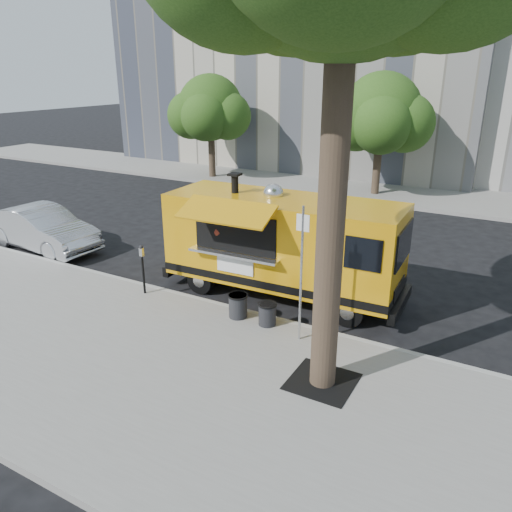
{
  "coord_description": "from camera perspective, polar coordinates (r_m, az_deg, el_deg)",
  "views": [
    {
      "loc": [
        5.39,
        -10.38,
        5.69
      ],
      "look_at": [
        -0.39,
        0.0,
        1.23
      ],
      "focal_mm": 35.0,
      "sensor_mm": 36.0,
      "label": 1
    }
  ],
  "objects": [
    {
      "name": "trash_bin_right",
      "position": [
        11.52,
        1.3,
        -6.55
      ],
      "size": [
        0.44,
        0.44,
        0.53
      ],
      "color": "black",
      "rests_on": "sidewalk"
    },
    {
      "name": "parking_meter",
      "position": [
        13.2,
        -12.85,
        -0.86
      ],
      "size": [
        0.11,
        0.11,
        1.33
      ],
      "color": "black",
      "rests_on": "sidewalk"
    },
    {
      "name": "sedan",
      "position": [
        18.07,
        -23.21,
        2.9
      ],
      "size": [
        4.42,
        1.81,
        1.43
      ],
      "primitive_type": "imported",
      "rotation": [
        0.0,
        0.0,
        1.5
      ],
      "color": "#B9BBC1",
      "rests_on": "ground"
    },
    {
      "name": "sidewalk",
      "position": [
        10.06,
        -9.44,
        -13.64
      ],
      "size": [
        60.0,
        6.0,
        0.15
      ],
      "primitive_type": "cube",
      "color": "gray",
      "rests_on": "ground"
    },
    {
      "name": "tree_well",
      "position": [
        9.79,
        7.57,
        -14.03
      ],
      "size": [
        1.2,
        1.2,
        0.02
      ],
      "primitive_type": "cube",
      "color": "black",
      "rests_on": "sidewalk"
    },
    {
      "name": "food_truck",
      "position": [
        12.9,
        2.9,
        1.49
      ],
      "size": [
        6.45,
        3.12,
        3.14
      ],
      "rotation": [
        0.0,
        0.0,
        0.04
      ],
      "color": "orange",
      "rests_on": "ground"
    },
    {
      "name": "ground",
      "position": [
        13.01,
        1.52,
        -5.36
      ],
      "size": [
        120.0,
        120.0,
        0.0
      ],
      "primitive_type": "plane",
      "color": "black",
      "rests_on": "ground"
    },
    {
      "name": "curb",
      "position": [
        12.24,
        -0.52,
        -6.71
      ],
      "size": [
        60.0,
        0.14,
        0.16
      ],
      "primitive_type": "cube",
      "color": "#999993",
      "rests_on": "ground"
    },
    {
      "name": "far_tree_b",
      "position": [
        24.02,
        14.14,
        15.56
      ],
      "size": [
        3.6,
        3.6,
        5.5
      ],
      "color": "#33261C",
      "rests_on": "far_sidewalk"
    },
    {
      "name": "far_sidewalk",
      "position": [
        25.12,
        16.1,
        6.86
      ],
      "size": [
        60.0,
        5.0,
        0.15
      ],
      "primitive_type": "cube",
      "color": "gray",
      "rests_on": "ground"
    },
    {
      "name": "trash_bin_left",
      "position": [
        11.86,
        -2.08,
        -5.61
      ],
      "size": [
        0.48,
        0.48,
        0.57
      ],
      "color": "#232326",
      "rests_on": "sidewalk"
    },
    {
      "name": "sign_post",
      "position": [
        10.37,
        5.22,
        -1.25
      ],
      "size": [
        0.28,
        0.06,
        3.0
      ],
      "color": "silver",
      "rests_on": "sidewalk"
    },
    {
      "name": "far_tree_a",
      "position": [
        27.48,
        -5.23,
        16.51
      ],
      "size": [
        3.42,
        3.42,
        5.36
      ],
      "color": "#33261C",
      "rests_on": "far_sidewalk"
    }
  ]
}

